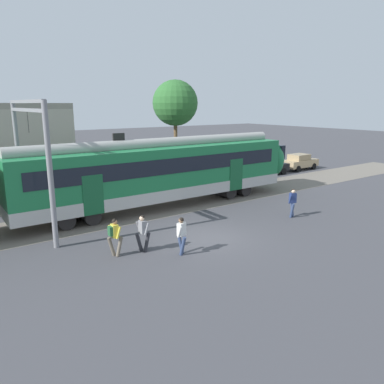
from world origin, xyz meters
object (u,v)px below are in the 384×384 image
object	(u,v)px
parked_car_black	(268,166)
parked_car_tan	(300,162)
pedestrian_yellow	(114,234)
pedestrian_white	(182,233)
pedestrian_grey	(143,231)
pedestrian_navy	(293,201)

from	to	relation	value
parked_car_black	parked_car_tan	distance (m)	4.65
parked_car_black	pedestrian_yellow	bearing A→B (deg)	-153.97
parked_car_tan	pedestrian_white	bearing A→B (deg)	-152.89
parked_car_black	parked_car_tan	size ratio (longest dim) A/B	1.00
pedestrian_grey	pedestrian_navy	size ratio (longest dim) A/B	1.00
pedestrian_white	pedestrian_navy	size ratio (longest dim) A/B	1.00
pedestrian_white	parked_car_black	world-z (taller)	pedestrian_white
pedestrian_grey	pedestrian_navy	world-z (taller)	same
pedestrian_grey	pedestrian_navy	bearing A→B (deg)	-2.51
pedestrian_navy	parked_car_tan	bearing A→B (deg)	37.36
pedestrian_white	pedestrian_navy	world-z (taller)	same
pedestrian_white	pedestrian_yellow	bearing A→B (deg)	148.80
pedestrian_grey	parked_car_black	bearing A→B (deg)	28.09
parked_car_black	parked_car_tan	bearing A→B (deg)	1.60
pedestrian_navy	parked_car_tan	world-z (taller)	pedestrian_navy
pedestrian_yellow	pedestrian_white	bearing A→B (deg)	-31.20
pedestrian_grey	parked_car_tan	world-z (taller)	pedestrian_grey
pedestrian_yellow	pedestrian_white	xyz separation A→B (m)	(2.42, -1.47, -0.03)
pedestrian_yellow	pedestrian_white	world-z (taller)	same
pedestrian_white	parked_car_tan	xyz separation A→B (m)	(21.56, 11.04, -0.18)
pedestrian_white	parked_car_tan	distance (m)	24.22
pedestrian_yellow	pedestrian_grey	xyz separation A→B (m)	(1.22, -0.23, -0.03)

